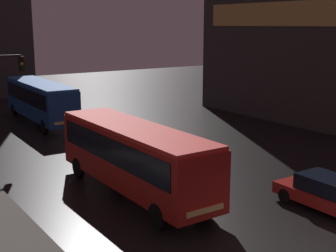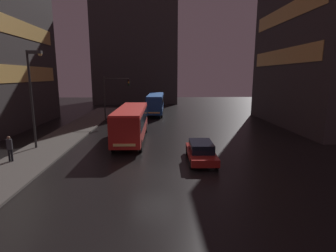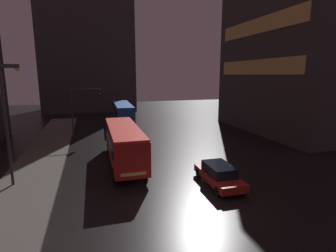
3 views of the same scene
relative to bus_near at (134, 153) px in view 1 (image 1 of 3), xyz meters
name	(u,v)px [view 1 (image 1 of 3)]	position (x,y,z in m)	size (l,w,h in m)	color
bus_near	(134,153)	(0.00, 0.00, 0.00)	(2.56, 10.24, 3.16)	#AD1E19
bus_far	(40,98)	(2.10, 17.81, 0.01)	(2.73, 10.94, 3.17)	#194793
car_taxi	(329,194)	(5.59, -6.24, -1.21)	(1.96, 4.64, 1.43)	maroon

